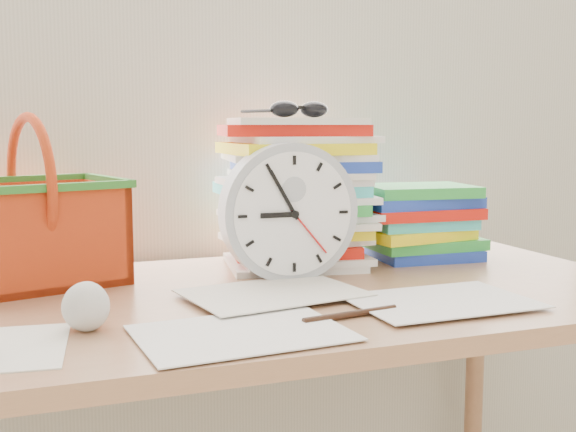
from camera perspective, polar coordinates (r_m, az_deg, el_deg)
name	(u,v)px	position (r m, az deg, el deg)	size (l,w,h in m)	color
curtain	(207,0)	(1.61, -6.40, 16.57)	(2.40, 0.01, 2.50)	beige
desk	(265,333)	(1.28, -1.83, -9.26)	(1.40, 0.70, 0.75)	#9D6C49
paper_stack	(297,193)	(1.47, 0.70, 1.86)	(0.31, 0.25, 0.30)	white
clock	(289,212)	(1.32, 0.05, 0.29)	(0.26, 0.26, 0.05)	#A7ACB4
sunglasses	(299,109)	(1.40, 0.90, 8.43)	(0.14, 0.12, 0.04)	black
book_stack	(418,222)	(1.57, 10.25, -0.49)	(0.27, 0.21, 0.16)	white
basket	(31,201)	(1.37, -19.64, 1.09)	(0.30, 0.23, 0.30)	#D54214
crumpled_ball	(85,306)	(1.06, -15.71, -6.86)	(0.07, 0.07, 0.07)	silver
pen	(351,314)	(1.09, 4.98, -7.75)	(0.01, 0.01, 0.16)	black
scattered_papers	(265,288)	(1.26, -1.84, -5.73)	(1.26, 0.42, 0.02)	white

